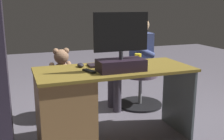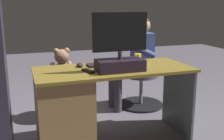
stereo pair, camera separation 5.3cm
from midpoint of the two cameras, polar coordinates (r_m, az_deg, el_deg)
The scene contains 12 objects.
ground_plane at distance 3.05m, azimuth -1.47°, elevation -11.36°, with size 10.00×10.00×0.00m, color #5E5964.
desk at distance 2.48m, azimuth -7.20°, elevation -7.76°, with size 1.42×0.61×0.72m.
monitor at distance 2.35m, azimuth 2.31°, elevation 3.26°, with size 0.48×0.21×0.50m.
keyboard at distance 2.60m, azimuth -0.05°, elevation 1.22°, with size 0.42×0.14×0.02m, color black.
computer_mouse at distance 2.54m, azimuth -6.12°, elevation 1.05°, with size 0.06×0.10×0.04m, color #23212A.
cup at distance 2.73m, azimuth 5.95°, elevation 2.47°, with size 0.07×0.07×0.09m, color yellow.
tv_remote at distance 2.34m, azimuth -4.37°, elevation -0.22°, with size 0.04×0.15×0.02m, color black.
notebook_binder at distance 2.49m, azimuth 2.51°, elevation 0.73°, with size 0.22×0.30×0.02m, color beige.
office_chair_teddy at distance 3.21m, azimuth -9.61°, elevation -5.57°, with size 0.56×0.56×0.45m.
teddy_bear at distance 3.12m, azimuth -9.91°, elevation 1.00°, with size 0.25×0.25×0.36m.
visitor_chair at distance 3.55m, azimuth 6.51°, elevation -3.56°, with size 0.57×0.57×0.45m.
person at distance 3.41m, azimuth 5.47°, elevation 3.10°, with size 0.53×0.49×1.14m.
Camera 2 is at (0.80, 2.65, 1.28)m, focal length 43.84 mm.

